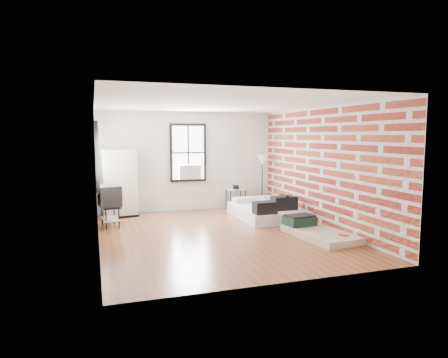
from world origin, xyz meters
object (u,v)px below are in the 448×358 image
object	(u,v)px
mattress_main	(268,210)
mattress_bare	(315,231)
tv_stand	(110,197)
side_table	(236,193)
wardrobe	(119,183)
floor_lamp	(262,163)

from	to	relation	value
mattress_main	mattress_bare	xyz separation A→B (m)	(0.17, -2.08, -0.07)
mattress_main	tv_stand	size ratio (longest dim) A/B	2.18
side_table	tv_stand	xyz separation A→B (m)	(-3.56, -1.20, 0.22)
tv_stand	mattress_main	bearing A→B (deg)	-10.12
side_table	wardrobe	bearing A→B (deg)	-178.77
mattress_bare	wardrobe	distance (m)	5.18
mattress_main	floor_lamp	world-z (taller)	floor_lamp
wardrobe	side_table	world-z (taller)	wardrobe
side_table	floor_lamp	xyz separation A→B (m)	(0.80, -0.07, 0.87)
wardrobe	floor_lamp	size ratio (longest dim) A/B	1.13
side_table	tv_stand	size ratio (longest dim) A/B	0.72
mattress_bare	wardrobe	size ratio (longest dim) A/B	1.02
floor_lamp	mattress_main	bearing A→B (deg)	-107.25
floor_lamp	tv_stand	world-z (taller)	floor_lamp
wardrobe	tv_stand	world-z (taller)	wardrobe
mattress_bare	side_table	size ratio (longest dim) A/B	2.58
wardrobe	side_table	size ratio (longest dim) A/B	2.54
floor_lamp	mattress_bare	bearing A→B (deg)	-93.98
mattress_main	wardrobe	bearing A→B (deg)	160.83
mattress_main	floor_lamp	distance (m)	1.79
mattress_bare	side_table	distance (m)	3.52
mattress_bare	tv_stand	size ratio (longest dim) A/B	1.85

